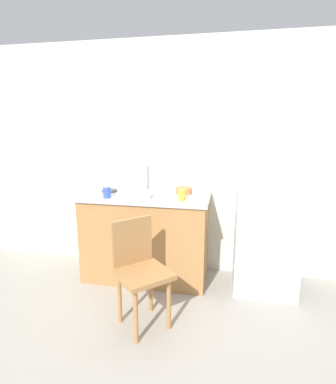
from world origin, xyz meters
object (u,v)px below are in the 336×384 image
(terracotta_bowl, at_px, (184,191))
(refrigerator, at_px, (267,216))
(hotplate, at_px, (110,191))
(chair, at_px, (140,268))
(cup_white, at_px, (162,196))
(cup_blue, at_px, (107,192))
(cup_yellow, at_px, (182,195))
(dish_tray, at_px, (138,194))

(terracotta_bowl, bearing_deg, refrigerator, -7.23)
(terracotta_bowl, distance_m, hotplate, 0.82)
(chair, distance_m, terracotta_bowl, 1.04)
(chair, distance_m, cup_white, 0.77)
(cup_blue, xyz_separation_m, cup_white, (0.57, 0.03, -0.01))
(refrigerator, height_order, cup_yellow, refrigerator)
(terracotta_bowl, bearing_deg, cup_white, -119.11)
(terracotta_bowl, relative_size, hotplate, 1.03)
(dish_tray, relative_size, cup_blue, 2.63)
(refrigerator, bearing_deg, dish_tray, -174.88)
(refrigerator, xyz_separation_m, cup_blue, (-1.58, -0.22, 0.22))
(chair, relative_size, cup_yellow, 8.11)
(chair, distance_m, hotplate, 1.12)
(chair, xyz_separation_m, dish_tray, (-0.21, 0.68, 0.46))
(hotplate, bearing_deg, chair, -55.15)
(dish_tray, height_order, terracotta_bowl, terracotta_bowl)
(hotplate, relative_size, cup_yellow, 1.55)
(chair, relative_size, dish_tray, 3.18)
(cup_white, bearing_deg, dish_tray, 164.29)
(cup_blue, bearing_deg, hotplate, 107.17)
(chair, bearing_deg, refrigerator, -8.06)
(dish_tray, bearing_deg, cup_blue, -160.85)
(cup_blue, bearing_deg, cup_white, 2.82)
(cup_blue, distance_m, cup_yellow, 0.76)
(hotplate, distance_m, cup_blue, 0.28)
(hotplate, height_order, cup_yellow, cup_yellow)
(terracotta_bowl, relative_size, cup_blue, 1.65)
(refrigerator, xyz_separation_m, hotplate, (-1.66, 0.05, 0.17))
(refrigerator, xyz_separation_m, terracotta_bowl, (-0.85, 0.11, 0.20))
(refrigerator, distance_m, cup_blue, 1.61)
(chair, height_order, cup_yellow, cup_yellow)
(terracotta_bowl, xyz_separation_m, cup_yellow, (0.02, -0.29, 0.02))
(dish_tray, bearing_deg, hotplate, 156.94)
(hotplate, bearing_deg, dish_tray, -23.06)
(refrigerator, bearing_deg, chair, -143.62)
(cup_blue, distance_m, cup_white, 0.57)
(refrigerator, bearing_deg, cup_white, -169.39)
(refrigerator, xyz_separation_m, cup_yellow, (-0.83, -0.19, 0.22))
(dish_tray, bearing_deg, refrigerator, 5.12)
(chair, bearing_deg, cup_white, 39.75)
(dish_tray, relative_size, cup_white, 3.60)
(refrigerator, height_order, terracotta_bowl, refrigerator)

